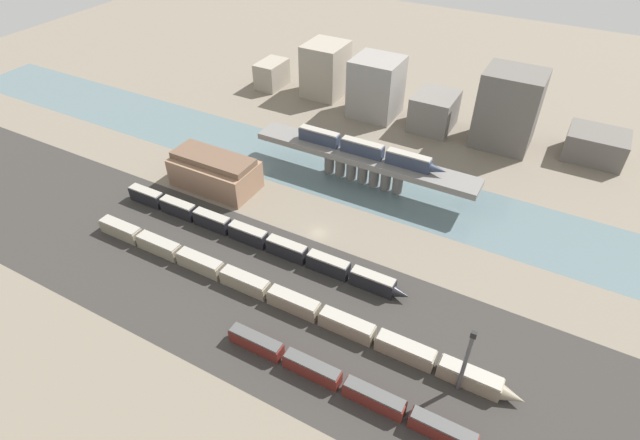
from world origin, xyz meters
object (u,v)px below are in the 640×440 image
object	(u,v)px
train_yard_mid	(275,295)
warehouse_building	(215,172)
train_on_bridge	(367,149)
train_yard_near	(349,386)
train_yard_far	(252,236)
signal_tower	(466,361)

from	to	relation	value
train_yard_mid	warehouse_building	distance (m)	47.24
train_on_bridge	warehouse_building	size ratio (longest dim) A/B	1.82
train_yard_near	warehouse_building	xyz separation A→B (m)	(-61.00, 40.48, 2.92)
train_yard_mid	train_yard_far	size ratio (longest dim) A/B	1.29
train_yard_near	signal_tower	xyz separation A→B (m)	(16.98, 10.19, 6.33)
train_yard_mid	train_yard_near	bearing A→B (deg)	-27.34
train_on_bridge	train_yard_near	xyz separation A→B (m)	(25.29, -61.83, -9.08)
warehouse_building	signal_tower	world-z (taller)	signal_tower
signal_tower	warehouse_building	bearing A→B (deg)	158.77
train_on_bridge	signal_tower	world-z (taller)	signal_tower
train_yard_near	signal_tower	world-z (taller)	signal_tower
train_yard_mid	train_yard_far	xyz separation A→B (m)	(-15.05, 13.19, 0.24)
train_on_bridge	train_yard_far	world-z (taller)	train_on_bridge
train_yard_near	train_yard_far	world-z (taller)	train_yard_far
train_yard_near	train_yard_mid	world-z (taller)	train_yard_mid
warehouse_building	signal_tower	size ratio (longest dim) A/B	1.49
train_on_bridge	signal_tower	xyz separation A→B (m)	(42.27, -51.64, -2.76)
signal_tower	train_yard_mid	bearing A→B (deg)	177.32
warehouse_building	signal_tower	bearing A→B (deg)	-21.23
warehouse_building	train_yard_near	bearing A→B (deg)	-33.57
train_yard_far	train_on_bridge	bearing A→B (deg)	70.27
train_on_bridge	warehouse_building	bearing A→B (deg)	-149.12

